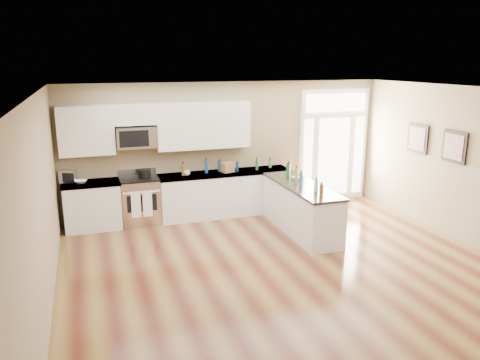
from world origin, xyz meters
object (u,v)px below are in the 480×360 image
object	(u,v)px
stockpot	(145,173)
toaster_oven	(68,176)
peninsula_cabinet	(301,210)
kitchen_range	(140,201)

from	to	relation	value
stockpot	toaster_oven	distance (m)	1.44
peninsula_cabinet	kitchen_range	xyz separation A→B (m)	(-2.88, 1.45, 0.05)
stockpot	kitchen_range	bearing A→B (deg)	173.88
stockpot	toaster_oven	world-z (taller)	toaster_oven
peninsula_cabinet	kitchen_range	world-z (taller)	kitchen_range
peninsula_cabinet	kitchen_range	bearing A→B (deg)	153.27
kitchen_range	toaster_oven	xyz separation A→B (m)	(-1.32, 0.13, 0.58)
peninsula_cabinet	toaster_oven	world-z (taller)	toaster_oven
kitchen_range	toaster_oven	bearing A→B (deg)	174.58
stockpot	peninsula_cabinet	bearing A→B (deg)	-27.48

